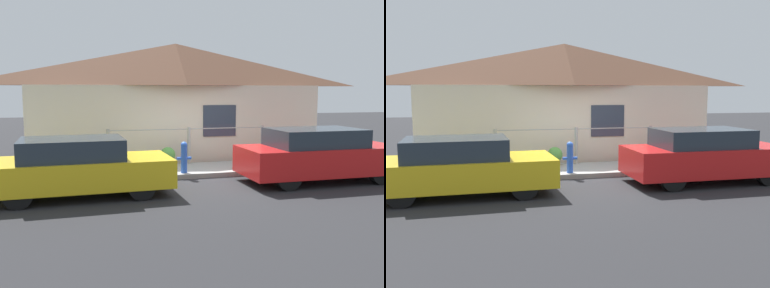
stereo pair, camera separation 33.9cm
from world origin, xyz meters
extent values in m
plane|color=#262628|center=(0.00, 0.00, 0.00)|extent=(60.00, 60.00, 0.00)
cube|color=gray|center=(0.00, 0.90, 0.07)|extent=(24.00, 1.79, 0.13)
cube|color=beige|center=(0.00, 2.31, 1.25)|extent=(9.43, 0.12, 2.50)
cube|color=#2D3847|center=(1.18, 2.24, 1.38)|extent=(1.10, 0.04, 1.00)
pyramid|color=brown|center=(0.00, 3.35, 3.19)|extent=(9.83, 2.20, 1.38)
cylinder|color=#999993|center=(-2.40, 1.64, 0.69)|extent=(0.10, 0.10, 1.11)
cylinder|color=#999993|center=(0.00, 1.64, 0.69)|extent=(0.10, 0.10, 1.11)
cylinder|color=#999993|center=(2.40, 1.64, 0.69)|extent=(0.10, 0.10, 1.11)
cylinder|color=#999993|center=(0.00, 1.64, 1.19)|extent=(4.80, 0.03, 0.03)
cube|color=gold|center=(-3.22, -1.12, 0.53)|extent=(4.03, 1.83, 0.62)
cube|color=#232D38|center=(-3.38, -1.13, 1.07)|extent=(2.23, 1.58, 0.46)
cylinder|color=black|center=(-2.01, -0.35, 0.30)|extent=(0.60, 0.21, 0.60)
cylinder|color=black|center=(-1.97, -1.84, 0.30)|extent=(0.60, 0.21, 0.60)
cylinder|color=black|center=(-4.48, -0.41, 0.30)|extent=(0.60, 0.21, 0.60)
cylinder|color=black|center=(-4.44, -1.90, 0.30)|extent=(0.60, 0.21, 0.60)
cube|color=red|center=(2.75, -1.12, 0.58)|extent=(4.14, 1.75, 0.69)
cube|color=#232D38|center=(2.59, -1.12, 1.15)|extent=(2.28, 1.53, 0.45)
cylinder|color=black|center=(4.03, -0.37, 0.31)|extent=(0.61, 0.20, 0.61)
cylinder|color=black|center=(4.03, -1.86, 0.31)|extent=(0.61, 0.20, 0.61)
cylinder|color=black|center=(1.47, -0.38, 0.31)|extent=(0.61, 0.20, 0.61)
cylinder|color=black|center=(1.47, -1.87, 0.31)|extent=(0.61, 0.20, 0.61)
cylinder|color=blue|center=(-0.51, 0.25, 0.49)|extent=(0.17, 0.17, 0.72)
sphere|color=blue|center=(-0.51, 0.25, 0.89)|extent=(0.18, 0.18, 0.18)
cylinder|color=blue|center=(-0.63, 0.25, 0.53)|extent=(0.15, 0.08, 0.08)
cylinder|color=blue|center=(-0.38, 0.25, 0.53)|extent=(0.15, 0.08, 0.08)
cylinder|color=#9E5638|center=(-0.69, 1.48, 0.21)|extent=(0.30, 0.30, 0.15)
sphere|color=#4C8E3D|center=(-0.69, 1.48, 0.45)|extent=(0.45, 0.45, 0.45)
cylinder|color=brown|center=(-3.32, 1.05, 0.22)|extent=(0.32, 0.32, 0.17)
sphere|color=#235B28|center=(-3.32, 1.05, 0.43)|extent=(0.34, 0.34, 0.34)
camera|label=1|loc=(-3.30, -10.73, 2.31)|focal=40.00mm
camera|label=2|loc=(-2.97, -10.81, 2.31)|focal=40.00mm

